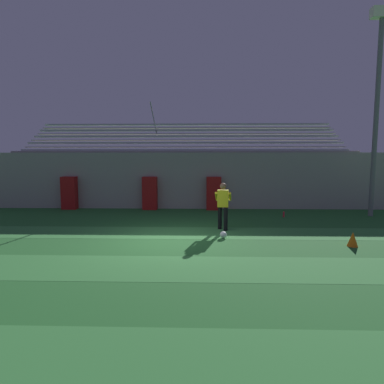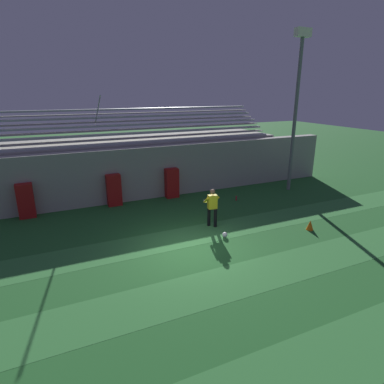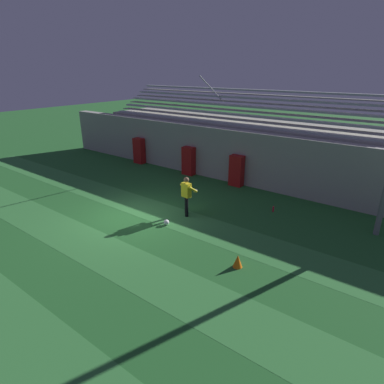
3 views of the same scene
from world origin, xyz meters
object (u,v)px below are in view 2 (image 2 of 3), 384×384
at_px(padding_pillar_gate_left, 114,190).
at_px(goalkeeper, 212,205).
at_px(padding_pillar_gate_right, 172,183).
at_px(traffic_cone, 310,225).
at_px(floodlight_pole, 297,94).
at_px(padding_pillar_far_left, 26,201).
at_px(water_bottle, 236,198).
at_px(soccer_ball, 225,235).

height_order(padding_pillar_gate_left, goalkeeper, goalkeeper).
height_order(padding_pillar_gate_right, traffic_cone, padding_pillar_gate_right).
distance_m(floodlight_pole, goalkeeper, 8.56).
relative_size(padding_pillar_gate_right, padding_pillar_far_left, 1.00).
height_order(padding_pillar_far_left, water_bottle, padding_pillar_far_left).
xyz_separation_m(floodlight_pole, soccer_ball, (-6.74, -4.13, -5.34)).
bearing_deg(goalkeeper, soccer_ball, -92.88).
distance_m(padding_pillar_gate_left, goalkeeper, 5.51).
xyz_separation_m(goalkeeper, soccer_ball, (-0.06, -1.23, -0.84)).
bearing_deg(traffic_cone, floodlight_pole, 58.16).
relative_size(padding_pillar_gate_right, traffic_cone, 3.85).
bearing_deg(padding_pillar_far_left, soccer_ball, -37.93).
height_order(padding_pillar_gate_right, water_bottle, padding_pillar_gate_right).
distance_m(padding_pillar_gate_right, padding_pillar_far_left, 7.16).
relative_size(goalkeeper, traffic_cone, 3.98).
height_order(goalkeeper, traffic_cone, goalkeeper).
bearing_deg(padding_pillar_gate_right, goalkeeper, -88.03).
xyz_separation_m(padding_pillar_gate_left, floodlight_pole, (9.97, -1.51, 4.64)).
relative_size(padding_pillar_gate_right, floodlight_pole, 0.19).
bearing_deg(water_bottle, traffic_cone, -79.89).
xyz_separation_m(padding_pillar_gate_right, water_bottle, (2.94, -1.94, -0.69)).
height_order(padding_pillar_far_left, goalkeeper, goalkeeper).
relative_size(goalkeeper, soccer_ball, 7.59).
xyz_separation_m(padding_pillar_far_left, water_bottle, (10.09, -1.94, -0.69)).
distance_m(padding_pillar_gate_left, floodlight_pole, 11.10).
bearing_deg(padding_pillar_far_left, traffic_cone, -30.72).
bearing_deg(water_bottle, floodlight_pole, 6.18).
relative_size(floodlight_pole, soccer_ball, 39.62).
relative_size(traffic_cone, water_bottle, 1.75).
distance_m(floodlight_pole, water_bottle, 6.61).
bearing_deg(floodlight_pole, goalkeeper, -156.51).
distance_m(traffic_cone, water_bottle, 4.61).
distance_m(padding_pillar_gate_left, water_bottle, 6.42).
distance_m(soccer_ball, traffic_cone, 3.75).
bearing_deg(soccer_ball, padding_pillar_gate_left, 119.77).
xyz_separation_m(padding_pillar_gate_right, goalkeeper, (0.15, -4.42, 0.15)).
distance_m(padding_pillar_far_left, traffic_cone, 12.70).
distance_m(padding_pillar_far_left, floodlight_pole, 14.81).
xyz_separation_m(padding_pillar_gate_left, water_bottle, (6.08, -1.94, -0.69)).
xyz_separation_m(padding_pillar_gate_left, goalkeeper, (3.29, -4.42, 0.15)).
height_order(floodlight_pole, water_bottle, floodlight_pole).
bearing_deg(padding_pillar_gate_right, padding_pillar_gate_left, 180.00).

